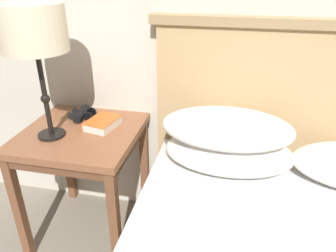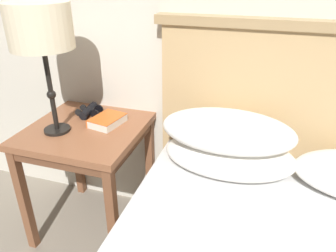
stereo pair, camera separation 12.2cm
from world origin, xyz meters
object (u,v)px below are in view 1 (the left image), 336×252
(table_lamp, at_px, (33,31))
(binoculars_pair, at_px, (82,114))
(book_on_nightstand, at_px, (102,123))
(nightstand, at_px, (82,146))

(table_lamp, distance_m, binoculars_pair, 0.53)
(book_on_nightstand, relative_size, binoculars_pair, 1.24)
(book_on_nightstand, xyz_separation_m, binoculars_pair, (-0.15, 0.08, 0.00))
(nightstand, distance_m, book_on_nightstand, 0.16)
(nightstand, height_order, table_lamp, table_lamp)
(table_lamp, relative_size, binoculars_pair, 3.78)
(table_lamp, relative_size, book_on_nightstand, 3.05)
(nightstand, height_order, binoculars_pair, binoculars_pair)
(nightstand, bearing_deg, binoculars_pair, 111.94)
(table_lamp, bearing_deg, binoculars_pair, 76.98)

